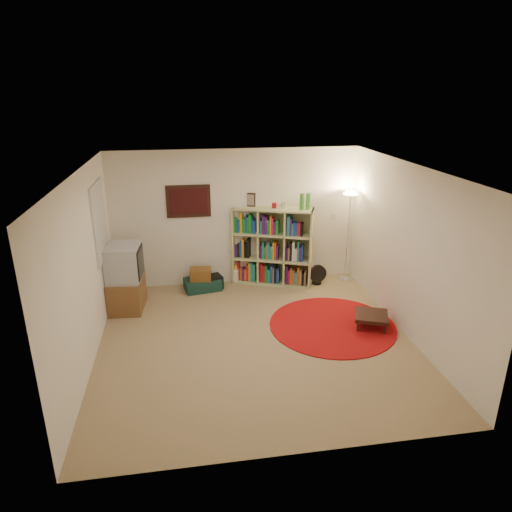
{
  "coord_description": "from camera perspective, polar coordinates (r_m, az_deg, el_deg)",
  "views": [
    {
      "loc": [
        -0.93,
        -5.77,
        3.47
      ],
      "look_at": [
        0.1,
        0.6,
        1.1
      ],
      "focal_mm": 32.0,
      "sensor_mm": 36.0,
      "label": 1
    }
  ],
  "objects": [
    {
      "name": "floor_lamp",
      "position": [
        8.57,
        11.64,
        6.08
      ],
      "size": [
        0.38,
        0.38,
        1.74
      ],
      "rotation": [
        0.0,
        0.0,
        -0.15
      ],
      "color": "white",
      "rests_on": "ground"
    },
    {
      "name": "bookshelf",
      "position": [
        8.47,
        1.94,
        1.11
      ],
      "size": [
        1.51,
        0.91,
        1.75
      ],
      "rotation": [
        0.0,
        0.0,
        -0.37
      ],
      "color": "#C5CD89",
      "rests_on": "ground"
    },
    {
      "name": "wicker_basket",
      "position": [
        8.32,
        -6.95,
        -2.28
      ],
      "size": [
        0.4,
        0.3,
        0.22
      ],
      "rotation": [
        0.0,
        0.0,
        -0.09
      ],
      "color": "brown",
      "rests_on": "suitcase"
    },
    {
      "name": "room",
      "position": [
        6.29,
        -0.59,
        -0.41
      ],
      "size": [
        4.54,
        4.54,
        2.54
      ],
      "color": "#9C825B",
      "rests_on": "ground"
    },
    {
      "name": "suitcase",
      "position": [
        8.43,
        -6.69,
        -3.52
      ],
      "size": [
        0.71,
        0.53,
        0.21
      ],
      "rotation": [
        0.0,
        0.0,
        0.18
      ],
      "color": "#12332C",
      "rests_on": "ground"
    },
    {
      "name": "side_table",
      "position": [
        7.28,
        14.25,
        -7.31
      ],
      "size": [
        0.63,
        0.63,
        0.22
      ],
      "rotation": [
        0.0,
        0.0,
        -0.37
      ],
      "color": "black",
      "rests_on": "ground"
    },
    {
      "name": "paper_towel",
      "position": [
        8.68,
        -2.61,
        -2.51
      ],
      "size": [
        0.14,
        0.14,
        0.26
      ],
      "rotation": [
        0.0,
        0.0,
        -0.18
      ],
      "color": "white",
      "rests_on": "ground"
    },
    {
      "name": "tv_stand",
      "position": [
        7.82,
        -15.98,
        -2.73
      ],
      "size": [
        0.59,
        0.8,
        1.11
      ],
      "rotation": [
        0.0,
        0.0,
        -0.08
      ],
      "color": "brown",
      "rests_on": "ground"
    },
    {
      "name": "floor_fan",
      "position": [
        8.65,
        7.69,
        -2.32
      ],
      "size": [
        0.34,
        0.19,
        0.38
      ],
      "rotation": [
        0.0,
        0.0,
        0.07
      ],
      "color": "black",
      "rests_on": "ground"
    },
    {
      "name": "duffel_bag",
      "position": [
        8.46,
        -5.5,
        -3.26
      ],
      "size": [
        0.41,
        0.38,
        0.24
      ],
      "rotation": [
        0.0,
        0.0,
        0.3
      ],
      "color": "black",
      "rests_on": "ground"
    },
    {
      "name": "red_rug",
      "position": [
        7.29,
        9.52,
        -8.51
      ],
      "size": [
        1.96,
        1.96,
        0.02
      ],
      "color": "#990B0E",
      "rests_on": "ground"
    }
  ]
}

